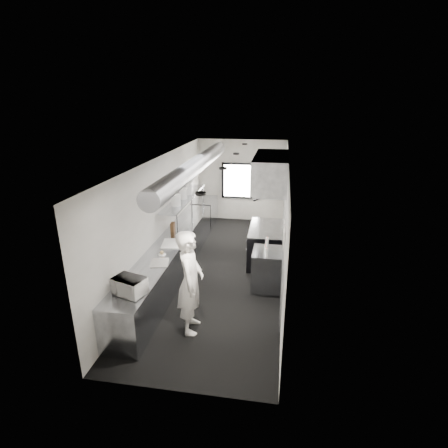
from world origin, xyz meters
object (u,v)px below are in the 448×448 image
at_px(bottle_station, 267,269).
at_px(plate_stack_c, 188,188).
at_px(exhaust_hood, 271,172).
at_px(plate_stack_a, 176,200).
at_px(knife_block, 173,227).
at_px(squeeze_bottle_e, 267,241).
at_px(prep_counter, 171,259).
at_px(squeeze_bottle_d, 267,244).
at_px(deli_tub_a, 126,283).
at_px(pass_shelf, 184,198).
at_px(squeeze_bottle_b, 265,250).
at_px(plate_stack_d, 190,185).
at_px(small_plate, 162,255).
at_px(microwave, 129,286).
at_px(squeeze_bottle_c, 265,248).
at_px(range, 265,244).
at_px(line_cook, 190,282).
at_px(cutting_board, 172,243).
at_px(plate_stack_b, 183,194).
at_px(deli_tub_b, 130,279).
at_px(far_work_table, 204,212).
at_px(squeeze_bottle_a, 267,253).

xyz_separation_m(bottle_station, plate_stack_c, (-2.32, 2.03, 1.29)).
height_order(exhaust_hood, plate_stack_a, exhaust_hood).
xyz_separation_m(knife_block, squeeze_bottle_e, (2.41, -0.56, -0.01)).
xyz_separation_m(prep_counter, squeeze_bottle_e, (2.27, 0.12, 0.55)).
xyz_separation_m(bottle_station, squeeze_bottle_d, (-0.04, 0.20, 0.53)).
bearing_deg(squeeze_bottle_e, deli_tub_a, -136.98).
relative_size(pass_shelf, squeeze_bottle_b, 18.30).
relative_size(prep_counter, plate_stack_d, 17.71).
height_order(bottle_station, plate_stack_a, plate_stack_a).
bearing_deg(small_plate, prep_counter, 94.32).
distance_m(plate_stack_a, plate_stack_d, 1.52).
height_order(microwave, plate_stack_a, plate_stack_a).
relative_size(plate_stack_d, squeeze_bottle_b, 2.07).
relative_size(squeeze_bottle_b, squeeze_bottle_c, 1.02).
height_order(bottle_station, squeeze_bottle_b, squeeze_bottle_b).
bearing_deg(deli_tub_a, range, 54.99).
height_order(deli_tub_a, plate_stack_c, plate_stack_c).
xyz_separation_m(plate_stack_d, squeeze_bottle_b, (2.33, -2.57, -0.76)).
bearing_deg(small_plate, range, 42.82).
relative_size(prep_counter, squeeze_bottle_d, 36.57).
distance_m(line_cook, squeeze_bottle_d, 2.34).
height_order(squeeze_bottle_b, squeeze_bottle_c, squeeze_bottle_b).
height_order(small_plate, squeeze_bottle_d, squeeze_bottle_d).
xyz_separation_m(pass_shelf, bottle_station, (2.34, -1.70, -1.09)).
distance_m(deli_tub_a, cutting_board, 2.01).
height_order(plate_stack_c, squeeze_bottle_d, plate_stack_c).
bearing_deg(squeeze_bottle_e, plate_stack_b, 151.79).
relative_size(line_cook, plate_stack_b, 7.07).
bearing_deg(deli_tub_b, range, 53.72).
xyz_separation_m(microwave, small_plate, (0.02, 1.63, -0.14)).
height_order(bottle_station, far_work_table, same).
relative_size(prep_counter, bottle_station, 6.67).
relative_size(line_cook, squeeze_bottle_c, 12.23).
relative_size(bottle_station, deli_tub_a, 7.00).
xyz_separation_m(deli_tub_b, squeeze_bottle_e, (2.41, 2.10, 0.05)).
bearing_deg(squeeze_bottle_d, deli_tub_b, -140.65).
distance_m(exhaust_hood, deli_tub_a, 4.36).
height_order(far_work_table, squeeze_bottle_d, squeeze_bottle_d).
distance_m(prep_counter, squeeze_bottle_a, 2.41).
bearing_deg(cutting_board, plate_stack_a, 97.93).
bearing_deg(plate_stack_b, deli_tub_b, -92.05).
bearing_deg(prep_counter, squeeze_bottle_a, -12.46).
distance_m(plate_stack_c, squeeze_bottle_d, 3.03).
bearing_deg(exhaust_hood, plate_stack_c, 164.38).
relative_size(deli_tub_a, squeeze_bottle_a, 0.68).
bearing_deg(plate_stack_c, prep_counter, -89.37).
relative_size(small_plate, squeeze_bottle_e, 0.83).
relative_size(squeeze_bottle_c, squeeze_bottle_e, 0.81).
relative_size(range, squeeze_bottle_d, 9.75).
bearing_deg(knife_block, squeeze_bottle_a, -30.02).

